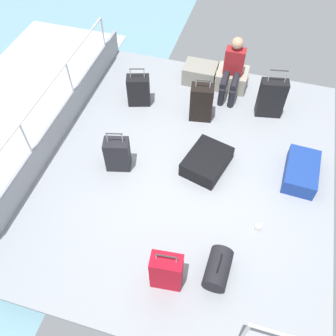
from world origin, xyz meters
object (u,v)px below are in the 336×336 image
suitcase_1 (271,98)px  suitcase_2 (201,103)px  suitcase_3 (166,271)px  suitcase_5 (139,90)px  suitcase_6 (301,172)px  suitcase_4 (207,162)px  suitcase_0 (117,154)px  cargo_crate_1 (232,79)px  passenger_seated (233,68)px  duffel_bag (218,269)px  cargo_crate_0 (200,73)px  paper_cup (258,228)px

suitcase_1 → suitcase_2: 1.19m
suitcase_3 → suitcase_5: suitcase_5 is taller
suitcase_1 → suitcase_6: 1.43m
suitcase_3 → suitcase_4: suitcase_3 is taller
suitcase_6 → suitcase_0: bearing=-168.2°
cargo_crate_1 → suitcase_6: bearing=-52.9°
suitcase_1 → suitcase_6: (0.63, -1.26, -0.22)m
suitcase_1 → suitcase_3: bearing=-104.1°
cargo_crate_1 → suitcase_3: 3.95m
passenger_seated → suitcase_1: 0.86m
passenger_seated → suitcase_3: bearing=-91.5°
duffel_bag → suitcase_1: bearing=85.1°
passenger_seated → suitcase_4: size_ratio=1.21×
suitcase_0 → duffel_bag: suitcase_0 is taller
cargo_crate_1 → suitcase_6: 2.29m
suitcase_0 → suitcase_5: (-0.17, 1.47, -0.00)m
suitcase_3 → suitcase_5: 3.34m
suitcase_0 → suitcase_6: suitcase_0 is taller
suitcase_6 → duffel_bag: size_ratio=1.54×
suitcase_5 → duffel_bag: size_ratio=1.43×
suitcase_0 → suitcase_2: bearing=55.8°
cargo_crate_1 → suitcase_5: (-1.50, -0.91, 0.11)m
passenger_seated → suitcase_0: 2.59m
cargo_crate_1 → suitcase_2: suitcase_2 is taller
passenger_seated → suitcase_2: bearing=-114.5°
suitcase_0 → suitcase_6: size_ratio=0.92×
suitcase_6 → suitcase_5: bearing=162.4°
suitcase_4 → passenger_seated: bearing=89.4°
suitcase_1 → suitcase_4: size_ratio=1.07×
suitcase_0 → suitcase_2: suitcase_2 is taller
cargo_crate_0 → suitcase_1: 1.47m
paper_cup → suitcase_4: bearing=136.1°
cargo_crate_1 → suitcase_3: bearing=-91.4°
cargo_crate_0 → suitcase_3: 3.97m
suitcase_1 → suitcase_2: bearing=-159.7°
passenger_seated → suitcase_1: (0.75, -0.38, -0.19)m
cargo_crate_1 → suitcase_4: size_ratio=0.68×
passenger_seated → duffel_bag: (0.48, -3.50, -0.39)m
suitcase_5 → suitcase_4: bearing=-37.0°
cargo_crate_0 → cargo_crate_1: 0.60m
suitcase_0 → suitcase_5: suitcase_5 is taller
cargo_crate_1 → suitcase_4: 2.03m
suitcase_2 → suitcase_5: 1.14m
passenger_seated → paper_cup: 2.91m
suitcase_0 → duffel_bag: (1.81, -1.28, -0.13)m
suitcase_0 → suitcase_6: bearing=11.8°
passenger_seated → suitcase_3: (-0.10, -3.77, -0.23)m
suitcase_4 → suitcase_0: bearing=-164.6°
suitcase_2 → suitcase_4: bearing=-72.0°
cargo_crate_1 → suitcase_2: 1.05m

